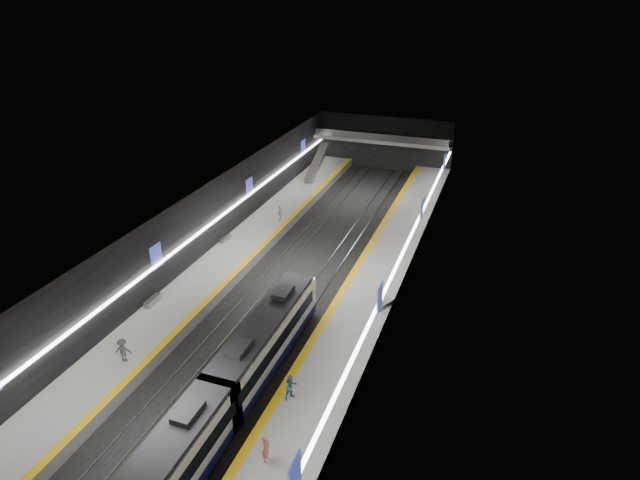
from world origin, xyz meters
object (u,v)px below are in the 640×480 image
at_px(bench_left_near, 153,301).
at_px(passenger_left_a, 280,213).
at_px(escalator, 317,163).
at_px(bench_right_far, 426,202).
at_px(passenger_left_b, 123,350).
at_px(bench_left_far, 226,239).
at_px(passenger_right_a, 266,448).
at_px(passenger_right_b, 291,387).
at_px(train, 218,402).
at_px(bench_right_near, 385,304).

relative_size(bench_left_near, passenger_left_a, 1.14).
relative_size(escalator, bench_right_far, 4.94).
bearing_deg(passenger_left_b, bench_left_far, -99.05).
distance_m(bench_left_near, passenger_right_a, 20.18).
distance_m(bench_left_near, passenger_right_b, 17.08).
bearing_deg(train, bench_right_far, 81.16).
relative_size(bench_right_near, bench_right_far, 1.19).
bearing_deg(escalator, bench_left_far, -94.98).
distance_m(passenger_right_b, passenger_left_a, 29.31).
xyz_separation_m(bench_right_far, passenger_left_a, (-14.98, -10.82, 0.66)).
bearing_deg(passenger_right_a, bench_right_far, -10.45).
xyz_separation_m(passenger_right_a, passenger_left_b, (-13.53, 4.68, 0.03)).
relative_size(train, escalator, 3.58).
bearing_deg(bench_right_near, bench_left_near, -137.87).
bearing_deg(bench_right_near, bench_right_far, 115.84).
bearing_deg(bench_right_near, train, -89.49).
bearing_deg(escalator, passenger_left_a, -85.31).
relative_size(train, passenger_left_b, 15.34).
bearing_deg(passenger_right_a, passenger_left_a, 14.44).
distance_m(escalator, bench_right_far, 17.19).
bearing_deg(train, passenger_left_b, 164.49).
xyz_separation_m(train, bench_right_far, (6.29, 40.48, -1.00)).
height_order(train, bench_right_near, train).
xyz_separation_m(passenger_right_a, passenger_right_b, (-0.58, 5.21, 0.02)).
relative_size(escalator, bench_left_near, 4.12).
bearing_deg(bench_right_far, passenger_right_b, -104.63).
relative_size(bench_right_near, passenger_right_a, 1.06).
height_order(bench_left_far, passenger_left_a, passenger_left_a).
distance_m(train, bench_right_near, 17.45).
bearing_deg(passenger_left_b, passenger_left_a, -108.00).
bearing_deg(passenger_right_b, passenger_left_a, 60.43).
height_order(bench_left_near, passenger_right_a, passenger_right_a).
xyz_separation_m(escalator, passenger_right_b, (13.69, -42.60, -0.97)).
bearing_deg(bench_left_far, bench_right_near, -12.70).
distance_m(train, passenger_right_a, 4.77).
xyz_separation_m(train, bench_left_near, (-12.00, 9.81, -0.96)).
relative_size(bench_right_far, passenger_right_b, 0.87).
height_order(escalator, bench_left_far, escalator).
distance_m(bench_left_far, bench_right_near, 20.18).
xyz_separation_m(train, passenger_left_a, (-8.69, 29.67, -0.34)).
xyz_separation_m(escalator, passenger_left_b, (0.74, -43.12, -0.97)).
relative_size(bench_right_far, passenger_right_a, 0.89).
bearing_deg(passenger_left_a, passenger_left_b, -0.30).
height_order(bench_right_far, passenger_right_b, passenger_right_b).
height_order(passenger_right_b, passenger_left_b, passenger_left_b).
xyz_separation_m(bench_right_far, passenger_right_a, (-2.02, -42.60, 0.71)).
bearing_deg(passenger_left_b, bench_right_far, -129.09).
bearing_deg(passenger_right_a, train, 55.92).
bearing_deg(bench_left_far, train, -55.22).
distance_m(bench_left_far, passenger_left_a, 7.69).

